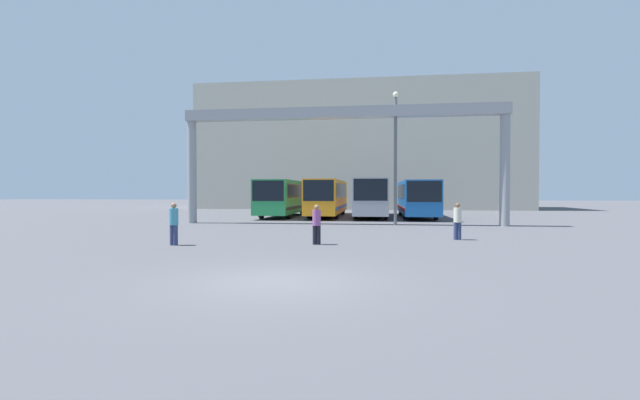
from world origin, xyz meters
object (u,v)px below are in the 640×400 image
at_px(bus_slot_2, 371,195).
at_px(pedestrian_mid_left, 174,223).
at_px(lamp_post, 395,153).
at_px(bus_slot_3, 416,197).
at_px(bus_slot_0, 283,196).
at_px(bus_slot_1, 328,196).
at_px(pedestrian_near_left, 458,220).
at_px(pedestrian_far_center, 317,223).

bearing_deg(bus_slot_2, pedestrian_mid_left, -110.41).
xyz_separation_m(pedestrian_mid_left, lamp_post, (9.09, 11.48, 3.68)).
distance_m(bus_slot_3, lamp_post, 9.44).
bearing_deg(bus_slot_2, bus_slot_0, -175.62).
relative_size(bus_slot_1, pedestrian_mid_left, 7.09).
xyz_separation_m(bus_slot_0, lamp_post, (9.02, -8.08, 2.81)).
relative_size(bus_slot_1, pedestrian_near_left, 7.36).
distance_m(bus_slot_1, pedestrian_mid_left, 20.68).
relative_size(bus_slot_2, lamp_post, 1.37).
bearing_deg(bus_slot_1, pedestrian_mid_left, -100.54).
bearing_deg(pedestrian_far_center, bus_slot_0, 108.68).
height_order(bus_slot_2, lamp_post, lamp_post).
xyz_separation_m(bus_slot_2, bus_slot_3, (3.71, 0.10, -0.09)).
height_order(bus_slot_0, bus_slot_2, bus_slot_2).
height_order(pedestrian_near_left, lamp_post, lamp_post).
bearing_deg(bus_slot_1, bus_slot_2, -2.93).
relative_size(pedestrian_far_center, lamp_post, 0.19).
distance_m(bus_slot_0, bus_slot_3, 11.14).
bearing_deg(bus_slot_2, bus_slot_3, 1.60).
height_order(bus_slot_0, lamp_post, lamp_post).
distance_m(bus_slot_3, pedestrian_near_left, 16.78).
height_order(bus_slot_1, bus_slot_3, bus_slot_1).
height_order(bus_slot_1, bus_slot_2, bus_slot_2).
bearing_deg(pedestrian_near_left, lamp_post, -66.76).
bearing_deg(bus_slot_1, lamp_post, -58.99).
xyz_separation_m(bus_slot_1, pedestrian_far_center, (1.77, -19.34, -0.92)).
xyz_separation_m(bus_slot_1, bus_slot_2, (3.71, -0.19, 0.04)).
distance_m(bus_slot_2, lamp_post, 9.22).
xyz_separation_m(bus_slot_3, lamp_post, (-2.10, -8.75, 2.85)).
xyz_separation_m(pedestrian_near_left, lamp_post, (-2.36, 8.00, 3.71)).
bearing_deg(bus_slot_1, pedestrian_near_left, -65.50).
height_order(bus_slot_2, pedestrian_mid_left, bus_slot_2).
bearing_deg(bus_slot_3, pedestrian_near_left, -89.11).
height_order(bus_slot_3, pedestrian_near_left, bus_slot_3).
height_order(bus_slot_3, pedestrian_mid_left, bus_slot_3).
xyz_separation_m(pedestrian_mid_left, pedestrian_far_center, (5.55, 0.97, -0.04)).
distance_m(bus_slot_1, bus_slot_2, 3.71).
bearing_deg(pedestrian_far_center, bus_slot_3, 75.93).
relative_size(pedestrian_near_left, pedestrian_far_center, 1.01).
bearing_deg(bus_slot_0, pedestrian_far_center, -73.58).
distance_m(bus_slot_3, pedestrian_mid_left, 23.13).
xyz_separation_m(bus_slot_1, bus_slot_3, (7.41, -0.09, -0.05)).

